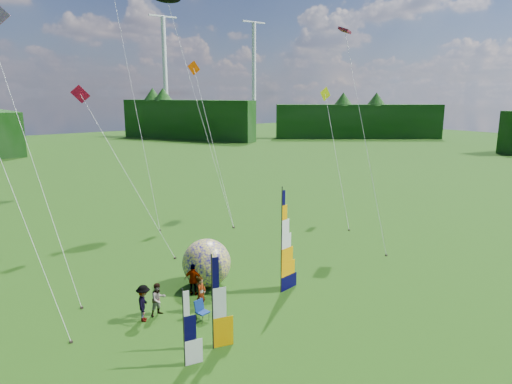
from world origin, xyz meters
TOP-DOWN VIEW (x-y plane):
  - ground at (0.00, 0.00)m, footprint 220.00×220.00m
  - treeline_ring at (0.00, 0.00)m, footprint 210.00×210.00m
  - turbine_left at (70.00, 95.00)m, footprint 8.00×1.20m
  - turbine_right at (45.00, 102.00)m, footprint 8.00×1.20m
  - feather_banner_main at (0.35, 3.61)m, footprint 1.46×0.32m
  - side_banner_left at (-5.34, 1.31)m, footprint 1.06×0.40m
  - side_banner_far at (-6.88, 0.92)m, footprint 0.92×0.30m
  - bol_inflatable at (-2.20, 6.76)m, footprint 3.24×3.24m
  - spectator_a at (-3.98, 4.44)m, footprint 0.76×0.69m
  - spectator_b at (-5.77, 5.33)m, footprint 0.80×0.45m
  - spectator_c at (-6.54, 5.23)m, footprint 0.92×1.17m
  - spectator_d at (-3.36, 6.18)m, footprint 0.93×1.01m
  - camp_chair at (-4.45, 3.58)m, footprint 0.64×0.64m
  - kite_whale at (5.65, 20.26)m, footprint 4.12×14.25m
  - kite_rainbow_delta at (-9.20, 12.03)m, footprint 7.99×12.72m
  - kite_parafoil at (11.22, 7.36)m, footprint 10.83×12.93m
  - small_kite_red at (-2.67, 16.03)m, footprint 6.51×11.89m
  - small_kite_orange at (5.80, 18.30)m, footprint 3.25×9.39m
  - small_kite_yellow at (13.75, 12.06)m, footprint 6.31×8.94m
  - small_kite_pink at (-10.97, 8.17)m, footprint 6.62×8.56m
  - small_kite_green at (1.07, 22.72)m, footprint 8.20×13.39m

SIDE VIEW (x-z plane):
  - ground at x=0.00m, z-range 0.00..0.00m
  - camp_chair at x=-4.45m, z-range 0.00..0.96m
  - spectator_b at x=-5.77m, z-range 0.00..1.58m
  - spectator_d at x=-3.36m, z-range 0.00..1.67m
  - spectator_c at x=-6.54m, z-range 0.00..1.72m
  - spectator_a at x=-3.98m, z-range 0.00..1.74m
  - bol_inflatable at x=-2.20m, z-range 0.00..2.60m
  - side_banner_far at x=-6.88m, z-range 0.00..3.07m
  - side_banner_left at x=-5.34m, z-range 0.00..3.92m
  - feather_banner_main at x=0.35m, z-range 0.00..5.45m
  - treeline_ring at x=0.00m, z-range 0.00..8.00m
  - small_kite_yellow at x=13.75m, z-range 0.00..11.19m
  - small_kite_red at x=-2.67m, z-range 0.00..11.23m
  - small_kite_orange at x=5.80m, z-range 0.00..13.33m
  - small_kite_pink at x=-10.97m, z-range 0.00..14.55m
  - kite_parafoil at x=11.22m, z-range 0.00..16.51m
  - kite_rainbow_delta at x=-9.20m, z-range 0.00..16.63m
  - kite_whale at x=5.65m, z-range 0.00..20.07m
  - small_kite_green at x=1.07m, z-range 0.00..22.05m
  - turbine_left at x=70.00m, z-range 0.00..30.00m
  - turbine_right at x=45.00m, z-range 0.00..30.00m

